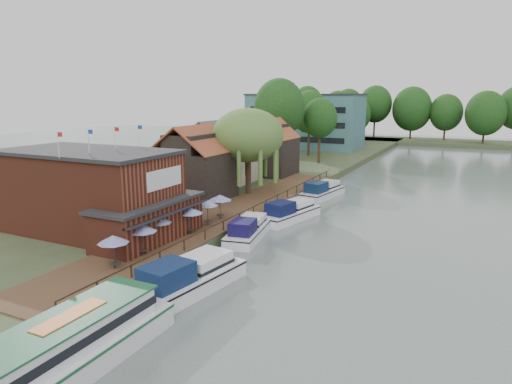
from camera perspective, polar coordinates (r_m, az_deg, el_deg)
The scene contains 28 objects.
ground at distance 35.46m, azimuth 0.13°, elevation -9.28°, with size 260.00×260.00×0.00m, color #55625F.
land_bank at distance 79.50m, azimuth -8.23°, elevation 2.91°, with size 50.00×140.00×1.00m, color #384728.
quay_deck at distance 47.14m, azimuth -3.26°, elevation -2.55°, with size 6.00×50.00×0.10m, color #47301E.
quay_rail at distance 46.23m, azimuth -0.04°, elevation -2.24°, with size 0.20×49.00×1.00m, color black, non-canonical shape.
pub at distance 41.28m, azimuth -18.24°, elevation -0.10°, with size 20.00×11.00×7.30m, color maroon, non-canonical shape.
hotel_block at distance 106.32m, azimuth 6.16°, elevation 8.83°, with size 25.40×12.40×12.30m, color #38666B, non-canonical shape.
cottage_a at distance 53.28m, azimuth -7.77°, elevation 3.66°, with size 8.60×7.60×8.50m, color black, non-canonical shape.
cottage_b at distance 63.23m, azimuth -4.98°, elevation 5.02°, with size 9.60×8.60×8.50m, color beige, non-canonical shape.
cottage_c at distance 69.29m, azimuth 1.75°, elevation 5.66°, with size 7.60×7.60×8.50m, color black, non-canonical shape.
willow at distance 55.15m, azimuth -0.99°, elevation 5.05°, with size 8.60×8.60×10.43m, color #476B2D, non-canonical shape.
umbrella_0 at distance 33.19m, azimuth -17.34°, elevation -7.16°, with size 2.18×2.18×2.38m, color navy, non-canonical shape.
umbrella_1 at distance 35.27m, azimuth -14.00°, elevation -5.82°, with size 2.22×2.22×2.38m, color navy, non-canonical shape.
umbrella_2 at distance 37.32m, azimuth -12.03°, elevation -4.74°, with size 2.09×2.09×2.38m, color navy, non-canonical shape.
umbrella_3 at distance 39.78m, azimuth -8.21°, elevation -3.56°, with size 2.23×2.23×2.38m, color #1C479C, non-canonical shape.
umbrella_4 at distance 42.30m, azimuth -6.05°, elevation -2.56°, with size 1.98×1.98×2.38m, color navy, non-canonical shape.
umbrella_5 at distance 44.38m, azimuth -4.51°, elevation -1.84°, with size 2.28×2.28×2.38m, color #1C229C, non-canonical shape.
cruiser_0 at distance 31.05m, azimuth -8.43°, elevation -10.06°, with size 3.38×10.44×2.55m, color white, non-canonical shape.
cruiser_1 at distance 41.78m, azimuth -0.98°, elevation -4.41°, with size 2.90×8.98×2.14m, color white, non-canonical shape.
cruiser_2 at distance 47.94m, azimuth 4.27°, elevation -2.23°, with size 3.02×9.34×2.24m, color white, non-canonical shape.
cruiser_3 at distance 59.07m, azimuth 8.32°, elevation 0.40°, with size 3.05×9.45×2.27m, color white, non-canonical shape.
tour_boat at distance 24.05m, azimuth -23.14°, elevation -17.50°, with size 3.63×12.84×2.80m, color silver, non-canonical shape.
swan at distance 27.13m, azimuth -17.99°, elevation -16.41°, with size 0.44×0.44×0.44m, color white.
bank_tree_0 at distance 78.87m, azimuth 2.91°, elevation 8.70°, with size 8.66×8.66×14.76m, color #143811, non-canonical shape.
bank_tree_1 at distance 82.15m, azimuth 7.94°, elevation 7.59°, with size 6.10×6.10×11.48m, color #143811, non-canonical shape.
bank_tree_2 at distance 92.22m, azimuth 6.65°, elevation 8.54°, with size 7.34×7.34×12.94m, color #143811, non-canonical shape.
bank_tree_3 at distance 112.51m, azimuth 10.16°, elevation 9.06°, with size 7.60×7.60×13.03m, color #143811, non-canonical shape.
bank_tree_4 at distance 120.88m, azimuth 10.61°, elevation 8.80°, with size 7.34×7.34×11.18m, color #143811, non-canonical shape.
bank_tree_5 at distance 127.32m, azimuth 12.34°, elevation 8.93°, with size 8.00×8.00×11.41m, color #143811, non-canonical shape.
Camera 1 is at (14.53, -29.69, 12.85)m, focal length 32.00 mm.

